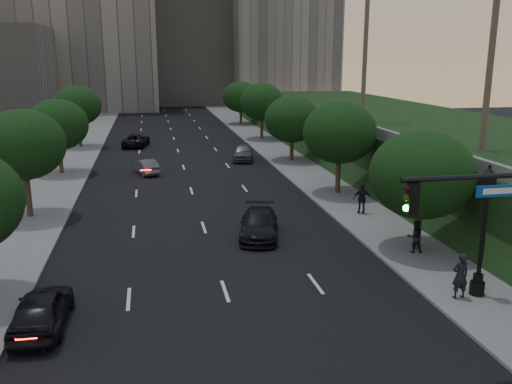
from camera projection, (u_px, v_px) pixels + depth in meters
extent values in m
plane|color=black|center=(246.00, 353.00, 18.22)|extent=(160.00, 160.00, 0.00)
cube|color=black|center=(185.00, 172.00, 46.77)|extent=(16.00, 140.00, 0.02)
cube|color=slate|center=(299.00, 167.00, 48.67)|extent=(4.50, 140.00, 0.15)
cube|color=slate|center=(61.00, 176.00, 44.83)|extent=(4.50, 140.00, 0.15)
cube|color=black|center=(432.00, 145.00, 48.50)|extent=(18.00, 90.00, 4.00)
cube|color=slate|center=(343.00, 121.00, 46.34)|extent=(0.35, 90.00, 0.70)
cube|color=gray|center=(83.00, 21.00, 99.26)|extent=(26.00, 20.00, 32.00)
cube|color=gray|center=(188.00, 40.00, 113.26)|extent=(22.00, 18.00, 26.00)
cube|color=gray|center=(279.00, 14.00, 109.70)|extent=(20.00, 22.00, 36.00)
cylinder|color=#38281C|center=(418.00, 225.00, 27.42)|extent=(0.36, 0.36, 2.86)
ellipsoid|color=black|center=(422.00, 174.00, 26.78)|extent=(5.20, 5.20, 4.42)
cylinder|color=#38281C|center=(338.00, 173.00, 38.79)|extent=(0.36, 0.36, 3.21)
ellipsoid|color=black|center=(340.00, 132.00, 38.08)|extent=(5.20, 5.20, 4.42)
cylinder|color=#38281C|center=(292.00, 146.00, 51.21)|extent=(0.36, 0.36, 2.86)
ellipsoid|color=black|center=(292.00, 119.00, 50.58)|extent=(5.20, 5.20, 4.42)
cylinder|color=#38281C|center=(262.00, 126.00, 64.49)|extent=(0.36, 0.36, 3.21)
ellipsoid|color=black|center=(262.00, 102.00, 63.78)|extent=(5.20, 5.20, 4.42)
cylinder|color=#38281C|center=(241.00, 115.00, 78.81)|extent=(0.36, 0.36, 2.86)
ellipsoid|color=black|center=(241.00, 97.00, 78.18)|extent=(5.20, 5.20, 4.42)
cylinder|color=#38281C|center=(28.00, 193.00, 33.03)|extent=(0.36, 0.36, 3.26)
ellipsoid|color=black|center=(23.00, 145.00, 32.31)|extent=(5.00, 5.00, 4.25)
cylinder|color=#38281C|center=(60.00, 157.00, 45.43)|extent=(0.36, 0.36, 2.99)
ellipsoid|color=black|center=(58.00, 125.00, 44.77)|extent=(5.00, 5.00, 4.25)
cylinder|color=#38281C|center=(80.00, 133.00, 58.72)|extent=(0.36, 0.36, 3.26)
ellipsoid|color=black|center=(78.00, 106.00, 58.00)|extent=(5.00, 5.00, 4.25)
cylinder|color=#4C4233|center=(492.00, 51.00, 32.39)|extent=(0.40, 0.40, 12.00)
cylinder|color=#4C4233|center=(366.00, 38.00, 47.03)|extent=(0.40, 0.40, 14.50)
cylinder|color=black|center=(487.00, 176.00, 15.78)|extent=(5.40, 0.16, 0.16)
cube|color=black|center=(413.00, 199.00, 15.48)|extent=(0.32, 0.22, 0.95)
sphere|color=black|center=(408.00, 188.00, 15.37)|extent=(0.20, 0.20, 0.20)
sphere|color=#3F2B0A|center=(407.00, 198.00, 15.44)|extent=(0.20, 0.20, 0.20)
sphere|color=#19F24C|center=(406.00, 208.00, 15.52)|extent=(0.20, 0.20, 0.20)
cube|color=#0C4DA1|center=(498.00, 191.00, 15.97)|extent=(1.40, 0.05, 0.35)
cylinder|color=black|center=(477.00, 290.00, 22.33)|extent=(0.60, 0.60, 0.70)
cylinder|color=black|center=(478.00, 279.00, 22.21)|extent=(0.40, 0.40, 0.40)
cylinder|color=black|center=(483.00, 233.00, 21.73)|extent=(0.18, 0.18, 3.60)
cube|color=black|center=(488.00, 184.00, 21.23)|extent=(0.42, 0.42, 0.70)
cone|color=black|center=(489.00, 171.00, 21.11)|extent=(0.64, 0.64, 0.35)
sphere|color=black|center=(490.00, 166.00, 21.06)|extent=(0.14, 0.14, 0.14)
imported|color=black|center=(42.00, 309.00, 19.71)|extent=(1.90, 4.47, 1.51)
imported|color=#4E5154|center=(146.00, 166.00, 45.89)|extent=(2.41, 4.09, 1.27)
imported|color=black|center=(136.00, 140.00, 59.76)|extent=(3.24, 5.42, 1.41)
imported|color=black|center=(259.00, 224.00, 29.81)|extent=(3.11, 5.30, 1.44)
imported|color=#4F5156|center=(243.00, 152.00, 51.92)|extent=(2.74, 4.94, 1.59)
imported|color=black|center=(460.00, 276.00, 21.83)|extent=(0.70, 0.47, 1.92)
imported|color=black|center=(415.00, 237.00, 27.00)|extent=(0.87, 0.71, 1.63)
imported|color=black|center=(362.00, 198.00, 33.72)|extent=(1.20, 0.71, 1.91)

